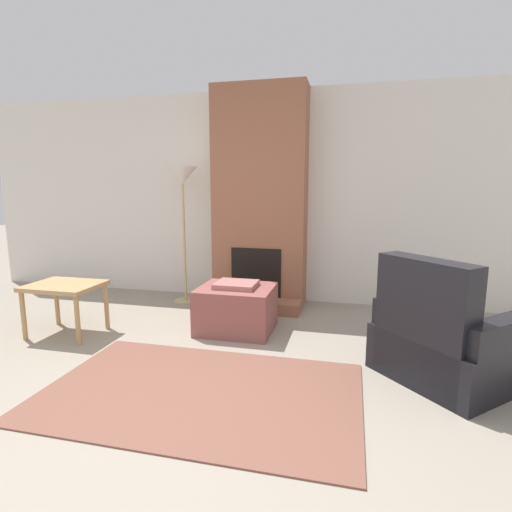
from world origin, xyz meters
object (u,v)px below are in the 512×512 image
object	(u,v)px
side_table	(65,291)
armchair	(446,343)
floor_lamp_left	(183,186)
ottoman	(236,308)

from	to	relation	value
side_table	armchair	bearing A→B (deg)	-2.23
floor_lamp_left	ottoman	bearing A→B (deg)	-42.57
armchair	side_table	xyz separation A→B (m)	(-3.42, 0.13, 0.16)
ottoman	armchair	distance (m)	1.92
ottoman	floor_lamp_left	size ratio (longest dim) A/B	0.44
ottoman	side_table	bearing A→B (deg)	-163.11
ottoman	side_table	distance (m)	1.68
ottoman	armchair	world-z (taller)	armchair
ottoman	floor_lamp_left	world-z (taller)	floor_lamp_left
armchair	side_table	world-z (taller)	armchair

